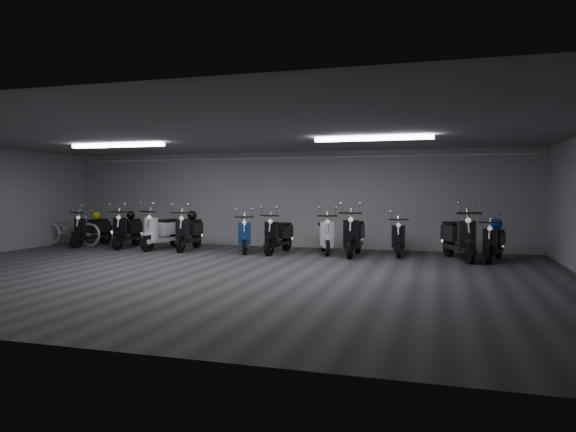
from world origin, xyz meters
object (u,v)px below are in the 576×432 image
(scooter_1, at_px, (127,225))
(helmet_3, at_px, (496,224))
(scooter_3, at_px, (189,226))
(scooter_0, at_px, (91,225))
(scooter_4, at_px, (245,230))
(bicycle, at_px, (70,223))
(helmet_0, at_px, (192,215))
(scooter_9, at_px, (459,230))
(scooter_10, at_px, (494,237))
(helmet_2, at_px, (97,215))
(scooter_6, at_px, (325,230))
(helmet_1, at_px, (131,215))
(scooter_8, at_px, (398,233))
(scooter_7, at_px, (354,229))
(scooter_2, at_px, (162,226))
(scooter_5, at_px, (278,229))

(scooter_1, height_order, helmet_3, scooter_1)
(scooter_3, bearing_deg, scooter_0, 172.06)
(scooter_0, relative_size, scooter_4, 1.05)
(bicycle, bearing_deg, helmet_0, -88.93)
(scooter_9, bearing_deg, scooter_10, -19.63)
(scooter_3, height_order, helmet_2, scooter_3)
(scooter_6, relative_size, helmet_1, 7.20)
(scooter_1, relative_size, scooter_8, 1.12)
(scooter_4, height_order, scooter_7, scooter_7)
(scooter_2, bearing_deg, scooter_1, -170.35)
(scooter_1, xyz_separation_m, scooter_10, (9.91, 0.01, -0.08))
(scooter_2, bearing_deg, scooter_9, 11.28)
(helmet_2, bearing_deg, scooter_2, -9.04)
(scooter_3, distance_m, helmet_3, 8.00)
(helmet_1, bearing_deg, helmet_0, -0.52)
(scooter_5, distance_m, helmet_1, 4.63)
(scooter_4, height_order, helmet_1, scooter_4)
(scooter_5, distance_m, bicycle, 6.60)
(scooter_3, height_order, scooter_6, scooter_3)
(scooter_7, bearing_deg, scooter_3, -178.85)
(scooter_5, height_order, helmet_0, scooter_5)
(scooter_7, relative_size, scooter_10, 1.18)
(scooter_2, xyz_separation_m, scooter_8, (6.49, 0.49, -0.08))
(scooter_8, bearing_deg, scooter_9, -23.02)
(scooter_3, xyz_separation_m, scooter_4, (1.63, 0.08, -0.06))
(scooter_1, relative_size, scooter_5, 1.04)
(scooter_7, bearing_deg, scooter_0, 179.58)
(scooter_1, distance_m, scooter_9, 9.12)
(scooter_6, relative_size, scooter_8, 1.07)
(scooter_3, height_order, scooter_5, scooter_3)
(scooter_1, bearing_deg, scooter_7, -7.39)
(scooter_7, distance_m, scooter_10, 3.33)
(helmet_3, bearing_deg, helmet_1, 179.87)
(scooter_6, bearing_deg, scooter_10, -22.38)
(scooter_3, bearing_deg, scooter_2, 174.97)
(scooter_7, height_order, scooter_8, scooter_7)
(bicycle, relative_size, helmet_3, 7.27)
(scooter_2, distance_m, scooter_3, 0.82)
(scooter_2, bearing_deg, bicycle, -170.72)
(scooter_4, distance_m, scooter_5, 0.97)
(helmet_1, bearing_deg, scooter_0, -174.63)
(scooter_3, bearing_deg, scooter_10, -5.15)
(bicycle, bearing_deg, scooter_9, -91.51)
(scooter_5, distance_m, scooter_9, 4.53)
(scooter_3, xyz_separation_m, scooter_5, (2.60, 0.03, -0.03))
(scooter_0, distance_m, helmet_0, 3.30)
(scooter_3, relative_size, scooter_8, 1.13)
(scooter_0, height_order, scooter_7, scooter_7)
(scooter_3, bearing_deg, helmet_3, -3.64)
(scooter_4, xyz_separation_m, helmet_1, (-3.65, 0.18, 0.33))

